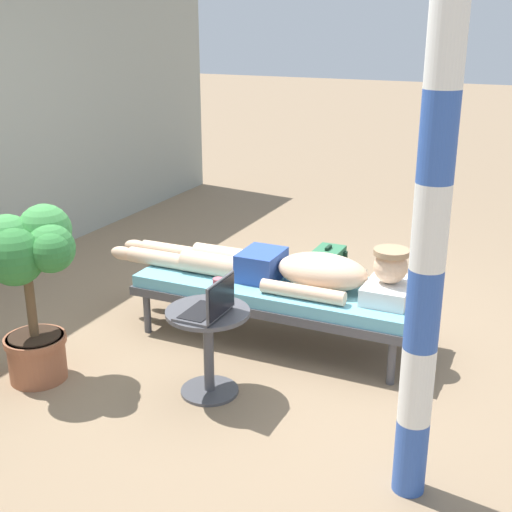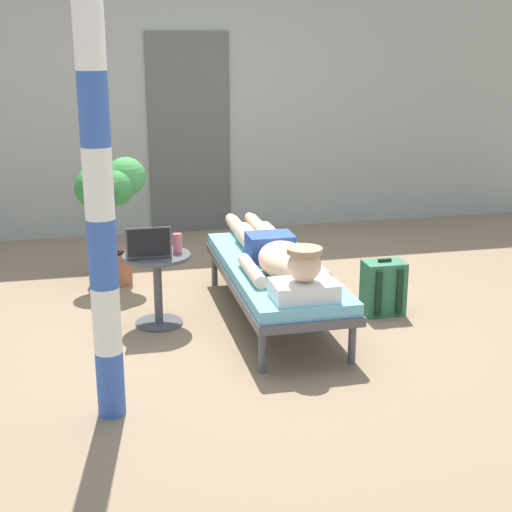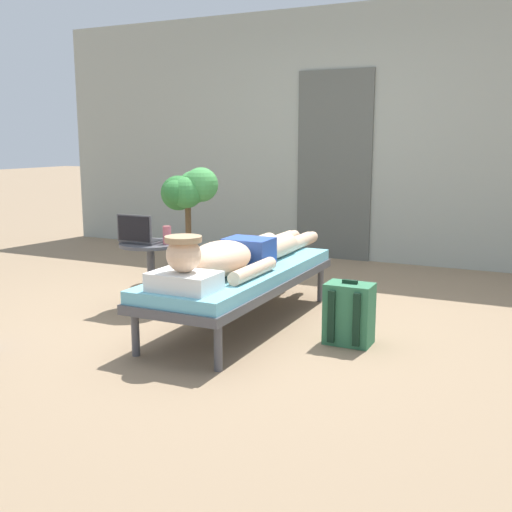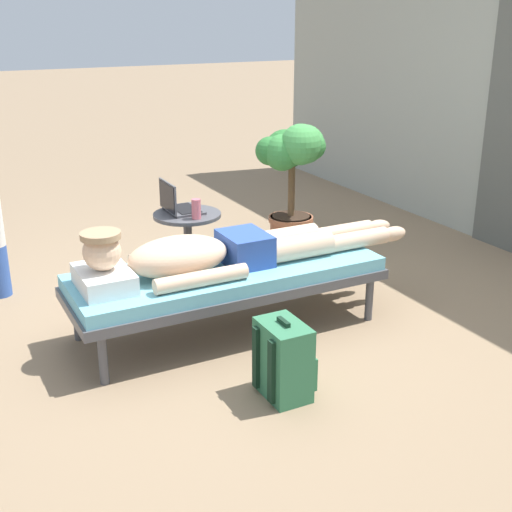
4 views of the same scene
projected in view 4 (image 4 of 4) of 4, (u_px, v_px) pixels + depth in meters
The scene contains 8 objects.
ground_plane at pixel (233, 316), 4.40m from camera, with size 40.00×40.00×0.00m, color #8C7256.
lounge_chair at pixel (227, 277), 4.10m from camera, with size 0.68×1.92×0.42m.
person_reclining at pixel (215, 253), 4.01m from camera, with size 0.53×2.17×0.33m.
side_table at pixel (188, 236), 4.83m from camera, with size 0.48×0.48×0.52m.
laptop at pixel (177, 204), 4.78m from camera, with size 0.31×0.24×0.23m.
drink_glass at pixel (196, 209), 4.63m from camera, with size 0.06×0.06×0.14m, color #D86672.
backpack at pixel (284, 360), 3.44m from camera, with size 0.30×0.26×0.42m.
potted_plant at pixel (292, 165), 5.37m from camera, with size 0.57×0.59×1.06m.
Camera 4 is at (3.62, -1.71, 1.88)m, focal length 47.49 mm.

